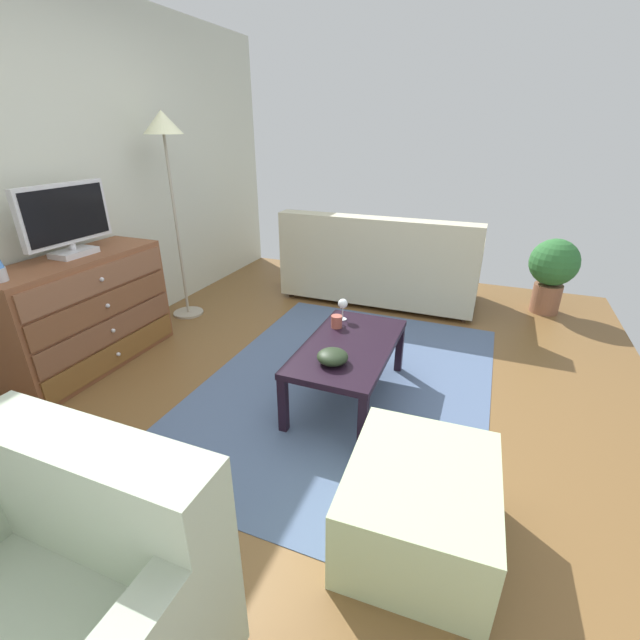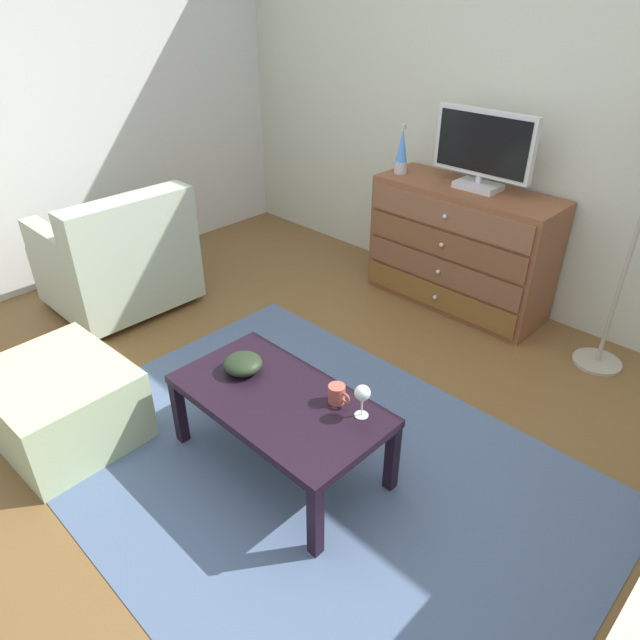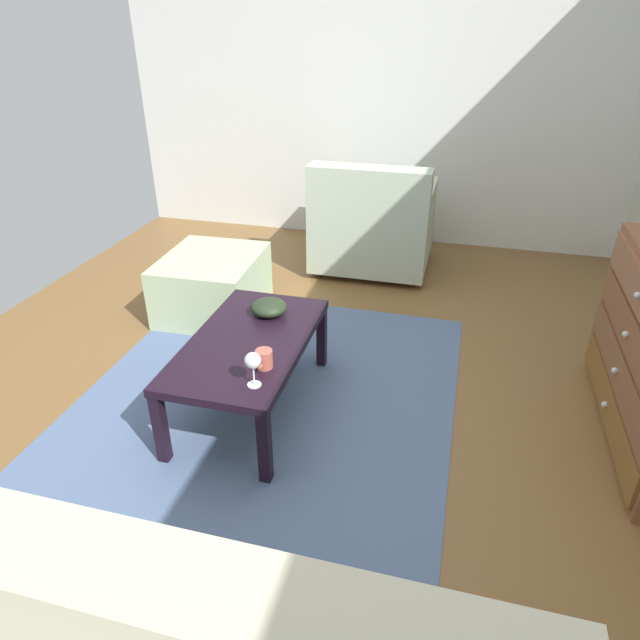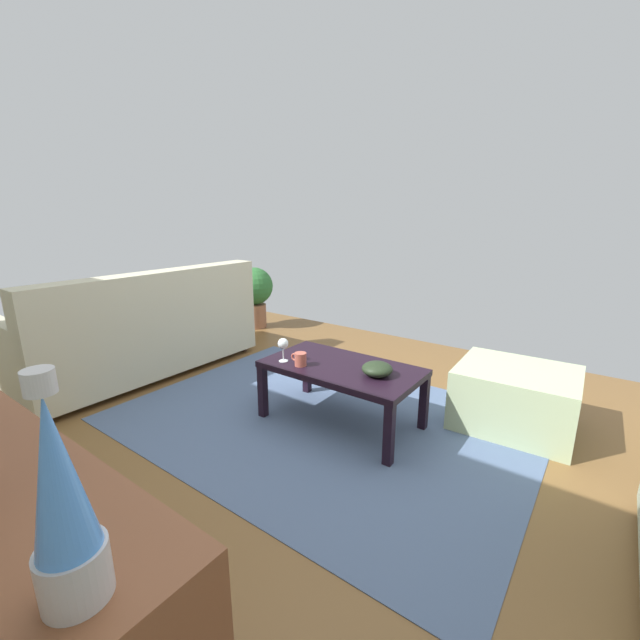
% 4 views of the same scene
% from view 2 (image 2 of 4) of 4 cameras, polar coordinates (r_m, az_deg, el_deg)
% --- Properties ---
extents(ground_plane, '(5.67, 4.46, 0.05)m').
position_cam_2_polar(ground_plane, '(3.00, -1.30, -11.21)').
color(ground_plane, brown).
extents(wall_accent_rear, '(5.67, 0.12, 2.61)m').
position_cam_2_polar(wall_accent_rear, '(3.93, 20.87, 19.17)').
color(wall_accent_rear, beige).
rests_on(wall_accent_rear, ground_plane).
extents(wall_plain_left, '(0.12, 4.46, 2.61)m').
position_cam_2_polar(wall_plain_left, '(4.52, -26.83, 19.30)').
color(wall_plain_left, silver).
rests_on(wall_plain_left, ground_plane).
extents(area_rug, '(2.60, 1.90, 0.01)m').
position_cam_2_polar(area_rug, '(2.78, -1.35, -14.70)').
color(area_rug, slate).
rests_on(area_rug, ground_plane).
extents(dresser, '(1.23, 0.49, 0.84)m').
position_cam_2_polar(dresser, '(4.01, 13.90, 7.07)').
color(dresser, brown).
rests_on(dresser, ground_plane).
extents(tv, '(0.66, 0.18, 0.49)m').
position_cam_2_polar(tv, '(3.79, 16.09, 16.21)').
color(tv, silver).
rests_on(tv, dresser).
extents(lava_lamp, '(0.09, 0.09, 0.33)m').
position_cam_2_polar(lava_lamp, '(4.06, 8.22, 16.40)').
color(lava_lamp, '#B7B7BC').
rests_on(lava_lamp, dresser).
extents(coffee_table, '(1.00, 0.54, 0.40)m').
position_cam_2_polar(coffee_table, '(2.58, -4.15, -8.53)').
color(coffee_table, black).
rests_on(coffee_table, ground_plane).
extents(wine_glass, '(0.07, 0.07, 0.16)m').
position_cam_2_polar(wine_glass, '(2.38, 4.29, -7.44)').
color(wine_glass, silver).
rests_on(wine_glass, coffee_table).
extents(mug, '(0.11, 0.08, 0.08)m').
position_cam_2_polar(mug, '(2.49, 1.74, -7.45)').
color(mug, '#AB5345').
rests_on(mug, coffee_table).
extents(bowl_decorative, '(0.18, 0.18, 0.08)m').
position_cam_2_polar(bowl_decorative, '(2.70, -7.76, -4.38)').
color(bowl_decorative, '#202E1B').
rests_on(bowl_decorative, coffee_table).
extents(armchair, '(0.80, 0.86, 0.85)m').
position_cam_2_polar(armchair, '(4.11, -19.60, 5.74)').
color(armchair, '#332319').
rests_on(armchair, ground_plane).
extents(ottoman, '(0.72, 0.63, 0.39)m').
position_cam_2_polar(ottoman, '(3.10, -24.56, -7.66)').
color(ottoman, '#ACBF91').
rests_on(ottoman, ground_plane).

